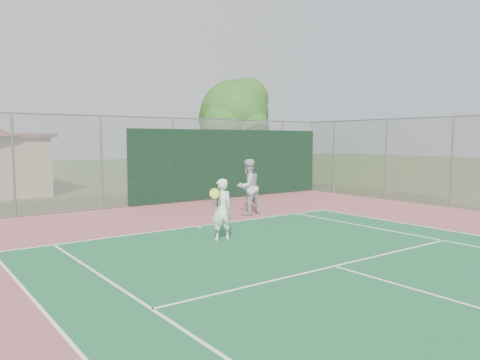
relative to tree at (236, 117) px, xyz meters
name	(u,v)px	position (x,y,z in m)	size (l,w,h in m)	color
back_fence	(176,163)	(-4.64, -2.14, -2.09)	(20.08, 0.11, 3.53)	gray
side_fence_right	(386,160)	(3.26, -6.62, -2.01)	(0.08, 9.00, 3.50)	gray
tree	(236,117)	(0.00, 0.00, 0.00)	(4.10, 3.88, 5.71)	#311D12
player_white_front	(221,210)	(-7.20, -9.26, -2.94)	(0.91, 0.68, 1.61)	white
player_grey_back	(248,187)	(-4.09, -6.34, -2.79)	(1.01, 0.83, 1.93)	#AEB1B4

